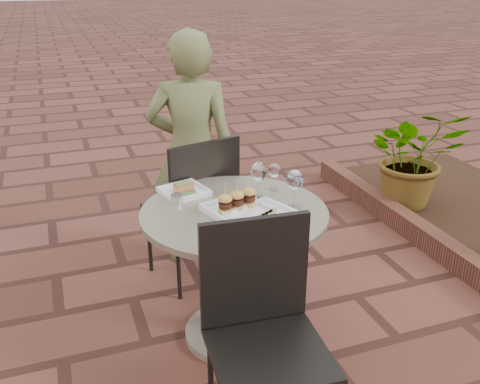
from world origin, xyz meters
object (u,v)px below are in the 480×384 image
object	(u,v)px
chair_far	(197,200)
plate_tuna	(265,217)
diner	(192,152)
plate_sliders	(237,205)
plate_salmon	(184,190)
cafe_table	(234,255)
chair_near	(262,318)

from	to	relation	value
chair_far	plate_tuna	world-z (taller)	chair_far
diner	plate_tuna	world-z (taller)	diner
plate_sliders	chair_far	bearing A→B (deg)	93.68
plate_salmon	plate_sliders	distance (m)	0.36
cafe_table	plate_sliders	xyz separation A→B (m)	(0.01, -0.03, 0.28)
diner	plate_sliders	bearing A→B (deg)	107.02
chair_near	plate_sliders	world-z (taller)	chair_near
chair_near	plate_salmon	size ratio (longest dim) A/B	3.56
plate_sliders	plate_tuna	size ratio (longest dim) A/B	0.89
chair_near	diner	xyz separation A→B (m)	(0.12, 1.45, 0.19)
chair_far	cafe_table	bearing A→B (deg)	78.41
cafe_table	chair_near	world-z (taller)	chair_near
diner	plate_tuna	xyz separation A→B (m)	(0.07, -1.01, 0.00)
diner	plate_tuna	size ratio (longest dim) A/B	4.04
cafe_table	chair_near	distance (m)	0.61
plate_tuna	cafe_table	bearing A→B (deg)	121.89
plate_salmon	plate_tuna	xyz separation A→B (m)	(0.27, -0.43, 0.00)
plate_salmon	plate_sliders	bearing A→B (deg)	-59.52
plate_salmon	plate_sliders	size ratio (longest dim) A/B	0.80
cafe_table	plate_salmon	world-z (taller)	plate_salmon
plate_salmon	cafe_table	bearing A→B (deg)	-57.82
diner	plate_salmon	size ratio (longest dim) A/B	5.69
chair_far	plate_tuna	xyz separation A→B (m)	(0.13, -0.72, 0.20)
cafe_table	plate_tuna	world-z (taller)	plate_tuna
chair_far	diner	bearing A→B (deg)	-115.52
chair_near	plate_tuna	size ratio (longest dim) A/B	2.53
chair_near	plate_salmon	world-z (taller)	chair_near
cafe_table	chair_near	xyz separation A→B (m)	(-0.10, -0.60, 0.07)
plate_sliders	plate_tuna	distance (m)	0.16
cafe_table	chair_far	size ratio (longest dim) A/B	0.97
diner	cafe_table	bearing A→B (deg)	106.61
cafe_table	plate_salmon	bearing A→B (deg)	122.18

